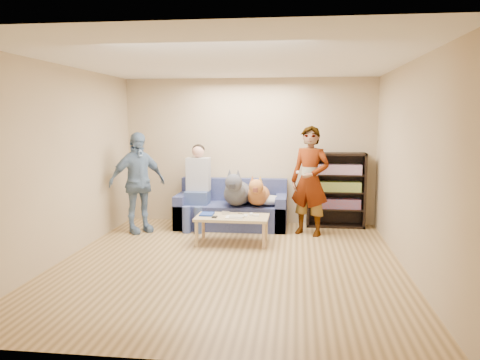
# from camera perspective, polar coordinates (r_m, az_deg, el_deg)

# --- Properties ---
(ground) EXTENTS (5.00, 5.00, 0.00)m
(ground) POSITION_cam_1_polar(r_m,az_deg,el_deg) (6.24, -1.36, -10.15)
(ground) COLOR olive
(ground) RESTS_ON ground
(ceiling) EXTENTS (5.00, 5.00, 0.00)m
(ceiling) POSITION_cam_1_polar(r_m,az_deg,el_deg) (5.98, -1.44, 14.28)
(ceiling) COLOR white
(ceiling) RESTS_ON ground
(wall_back) EXTENTS (4.50, 0.00, 4.50)m
(wall_back) POSITION_cam_1_polar(r_m,az_deg,el_deg) (8.45, 1.07, 3.52)
(wall_back) COLOR tan
(wall_back) RESTS_ON ground
(wall_front) EXTENTS (4.50, 0.00, 4.50)m
(wall_front) POSITION_cam_1_polar(r_m,az_deg,el_deg) (3.54, -7.29, -2.32)
(wall_front) COLOR tan
(wall_front) RESTS_ON ground
(wall_left) EXTENTS (0.00, 5.00, 5.00)m
(wall_left) POSITION_cam_1_polar(r_m,az_deg,el_deg) (6.68, -20.87, 1.92)
(wall_left) COLOR tan
(wall_left) RESTS_ON ground
(wall_right) EXTENTS (0.00, 5.00, 5.00)m
(wall_right) POSITION_cam_1_polar(r_m,az_deg,el_deg) (6.07, 20.12, 1.43)
(wall_right) COLOR tan
(wall_right) RESTS_ON ground
(blanket) EXTENTS (0.48, 0.40, 0.16)m
(blanket) POSITION_cam_1_polar(r_m,az_deg,el_deg) (7.97, 3.61, -2.46)
(blanket) COLOR #ADACB1
(blanket) RESTS_ON sofa
(person_standing_right) EXTENTS (0.77, 0.66, 1.77)m
(person_standing_right) POSITION_cam_1_polar(r_m,az_deg,el_deg) (7.65, 8.53, -0.11)
(person_standing_right) COLOR gray
(person_standing_right) RESTS_ON ground
(person_standing_left) EXTENTS (0.99, 0.97, 1.67)m
(person_standing_left) POSITION_cam_1_polar(r_m,az_deg,el_deg) (7.92, -12.39, -0.32)
(person_standing_left) COLOR #7697BE
(person_standing_left) RESTS_ON ground
(held_controller) EXTENTS (0.05, 0.12, 0.03)m
(held_controller) POSITION_cam_1_polar(r_m,az_deg,el_deg) (7.43, 7.05, 0.97)
(held_controller) COLOR white
(held_controller) RESTS_ON person_standing_right
(notebook_blue) EXTENTS (0.20, 0.26, 0.03)m
(notebook_blue) POSITION_cam_1_polar(r_m,az_deg,el_deg) (7.22, -4.06, -4.17)
(notebook_blue) COLOR #1B3899
(notebook_blue) RESTS_ON coffee_table
(papers) EXTENTS (0.26, 0.20, 0.02)m
(papers) POSITION_cam_1_polar(r_m,az_deg,el_deg) (7.00, -0.66, -4.56)
(papers) COLOR silver
(papers) RESTS_ON coffee_table
(magazine) EXTENTS (0.22, 0.17, 0.01)m
(magazine) POSITION_cam_1_polar(r_m,az_deg,el_deg) (7.02, -0.40, -4.42)
(magazine) COLOR #ACA18A
(magazine) RESTS_ON coffee_table
(camera_silver) EXTENTS (0.11, 0.06, 0.05)m
(camera_silver) POSITION_cam_1_polar(r_m,az_deg,el_deg) (7.24, -1.77, -4.02)
(camera_silver) COLOR #B3B3B8
(camera_silver) RESTS_ON coffee_table
(controller_a) EXTENTS (0.04, 0.13, 0.03)m
(controller_a) POSITION_cam_1_polar(r_m,az_deg,el_deg) (7.17, 1.38, -4.21)
(controller_a) COLOR white
(controller_a) RESTS_ON coffee_table
(controller_b) EXTENTS (0.09, 0.06, 0.03)m
(controller_b) POSITION_cam_1_polar(r_m,az_deg,el_deg) (7.08, 1.96, -4.36)
(controller_b) COLOR white
(controller_b) RESTS_ON coffee_table
(headphone_cup_a) EXTENTS (0.07, 0.07, 0.02)m
(headphone_cup_a) POSITION_cam_1_polar(r_m,az_deg,el_deg) (7.06, 0.63, -4.43)
(headphone_cup_a) COLOR white
(headphone_cup_a) RESTS_ON coffee_table
(headphone_cup_b) EXTENTS (0.07, 0.07, 0.02)m
(headphone_cup_b) POSITION_cam_1_polar(r_m,az_deg,el_deg) (7.14, 0.70, -4.30)
(headphone_cup_b) COLOR white
(headphone_cup_b) RESTS_ON coffee_table
(pen_orange) EXTENTS (0.13, 0.06, 0.01)m
(pen_orange) POSITION_cam_1_polar(r_m,az_deg,el_deg) (6.95, -1.30, -4.67)
(pen_orange) COLOR orange
(pen_orange) RESTS_ON coffee_table
(pen_black) EXTENTS (0.13, 0.08, 0.01)m
(pen_black) POSITION_cam_1_polar(r_m,az_deg,el_deg) (7.27, 0.18, -4.13)
(pen_black) COLOR black
(pen_black) RESTS_ON coffee_table
(wallet) EXTENTS (0.07, 0.12, 0.02)m
(wallet) POSITION_cam_1_polar(r_m,az_deg,el_deg) (7.03, -3.12, -4.52)
(wallet) COLOR black
(wallet) RESTS_ON coffee_table
(sofa) EXTENTS (1.90, 0.85, 0.82)m
(sofa) POSITION_cam_1_polar(r_m,az_deg,el_deg) (8.22, -0.97, -3.77)
(sofa) COLOR #515B93
(sofa) RESTS_ON ground
(person_seated) EXTENTS (0.40, 0.73, 1.47)m
(person_seated) POSITION_cam_1_polar(r_m,az_deg,el_deg) (8.11, -5.23, -0.42)
(person_seated) COLOR #3F548B
(person_seated) RESTS_ON sofa
(dog_gray) EXTENTS (0.46, 1.27, 0.66)m
(dog_gray) POSITION_cam_1_polar(r_m,az_deg,el_deg) (7.88, -0.39, -1.44)
(dog_gray) COLOR #494A52
(dog_gray) RESTS_ON sofa
(dog_tan) EXTENTS (0.39, 1.15, 0.56)m
(dog_tan) POSITION_cam_1_polar(r_m,az_deg,el_deg) (7.89, 2.20, -1.70)
(dog_tan) COLOR #C6653C
(dog_tan) RESTS_ON sofa
(coffee_table) EXTENTS (1.10, 0.60, 0.42)m
(coffee_table) POSITION_cam_1_polar(r_m,az_deg,el_deg) (7.12, -0.96, -4.80)
(coffee_table) COLOR #DAC686
(coffee_table) RESTS_ON ground
(bookshelf) EXTENTS (1.00, 0.34, 1.30)m
(bookshelf) POSITION_cam_1_polar(r_m,az_deg,el_deg) (8.33, 11.61, -0.99)
(bookshelf) COLOR black
(bookshelf) RESTS_ON ground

